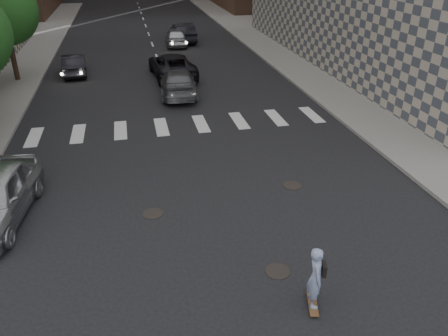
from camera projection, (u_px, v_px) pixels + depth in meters
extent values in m
plane|color=black|center=(218.00, 226.00, 14.15)|extent=(160.00, 160.00, 0.00)
cube|color=gray|center=(347.00, 58.00, 34.22)|extent=(13.00, 80.00, 0.15)
cube|color=black|center=(346.00, 52.00, 27.50)|extent=(0.30, 18.00, 4.00)
cylinder|color=#382619|center=(13.00, 58.00, 28.08)|extent=(0.32, 0.32, 2.80)
sphere|color=#1B4B19|center=(3.00, 11.00, 26.74)|extent=(4.20, 4.20, 4.20)
cylinder|color=black|center=(278.00, 271.00, 12.21)|extent=(0.70, 0.70, 0.02)
cylinder|color=black|center=(153.00, 214.00, 14.80)|extent=(0.70, 0.70, 0.02)
cylinder|color=black|center=(292.00, 185.00, 16.51)|extent=(0.70, 0.70, 0.02)
cube|color=brown|center=(313.00, 303.00, 11.03)|extent=(0.46, 0.93, 0.02)
cylinder|color=green|center=(311.00, 314.00, 10.78)|extent=(0.05, 0.07, 0.06)
cylinder|color=green|center=(317.00, 314.00, 10.77)|extent=(0.05, 0.07, 0.06)
cylinder|color=green|center=(308.00, 296.00, 11.35)|extent=(0.05, 0.07, 0.06)
cylinder|color=green|center=(314.00, 296.00, 11.34)|extent=(0.05, 0.07, 0.06)
imported|color=#889FC6|center=(316.00, 277.00, 10.64)|extent=(0.56, 0.71, 1.70)
cube|color=black|center=(324.00, 269.00, 10.58)|extent=(0.17, 0.30, 0.32)
imported|color=black|center=(74.00, 64.00, 30.02)|extent=(1.84, 4.34, 1.39)
imported|color=#55575C|center=(178.00, 82.00, 26.03)|extent=(2.48, 5.33, 1.51)
imported|color=black|center=(172.00, 65.00, 29.50)|extent=(3.05, 5.83, 1.56)
imported|color=#ACAEB3|center=(176.00, 37.00, 38.46)|extent=(2.11, 4.58, 1.52)
imported|color=black|center=(183.00, 32.00, 39.90)|extent=(1.90, 5.06, 1.65)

